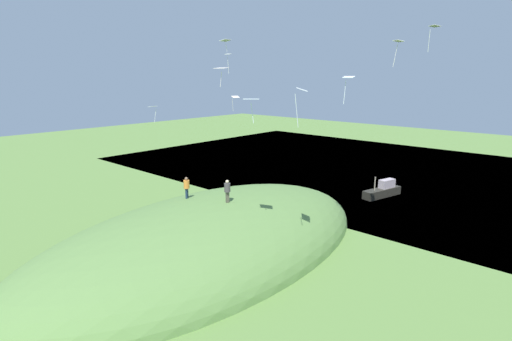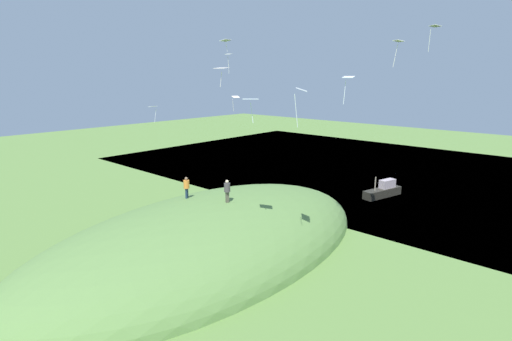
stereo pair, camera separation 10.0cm
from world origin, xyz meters
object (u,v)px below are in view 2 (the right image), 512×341
kite_1 (398,43)px  mooring_post (251,195)px  kite_0 (434,28)px  kite_7 (153,108)px  kite_4 (228,56)px  boat_on_lake (383,191)px  person_with_child (186,185)px  kite_3 (221,69)px  kite_5 (251,100)px  kite_6 (348,79)px  person_near_shore (227,188)px  person_walking_path (184,202)px  kite_9 (236,98)px  kite_2 (226,41)px  kite_8 (301,92)px

kite_1 → mooring_post: kite_1 is taller
kite_0 → kite_7: (16.64, -18.49, -6.90)m
kite_4 → boat_on_lake: bearing=125.7°
person_with_child → kite_3: 9.84m
kite_5 → kite_6: bearing=168.6°
kite_6 → mooring_post: kite_6 is taller
boat_on_lake → kite_7: bearing=161.6°
kite_6 → mooring_post: bearing=-109.1°
person_near_shore → kite_6: 11.81m
kite_0 → kite_4: (6.14, -19.41, -1.96)m
person_walking_path → kite_6: size_ratio=0.93×
boat_on_lake → kite_9: (9.40, -13.96, 10.20)m
kite_4 → mooring_post: bearing=78.6°
kite_2 → kite_3: size_ratio=0.74×
kite_0 → kite_9: 20.94m
person_walking_path → kite_8: size_ratio=0.81×
kite_1 → kite_4: (-0.85, -19.25, -0.28)m
person_near_shore → kite_9: size_ratio=1.02×
kite_1 → kite_6: 5.62m
kite_1 → kite_7: (9.65, -18.33, -5.22)m
boat_on_lake → kite_3: (18.69, -6.23, 13.13)m
person_walking_path → kite_0: (-14.55, 17.25, 16.14)m
person_with_child → kite_8: 13.22m
kite_1 → kite_4: 19.27m
kite_0 → kite_6: (11.76, -1.54, -4.33)m
kite_0 → kite_9: kite_0 is taller
boat_on_lake → mooring_post: boat_on_lake is taller
kite_4 → kite_1: bearing=87.5°
boat_on_lake → kite_3: kite_3 is taller
kite_5 → kite_9: (-14.70, -15.97, -0.94)m
kite_4 → kite_9: bearing=164.2°
kite_0 → kite_5: bearing=-9.1°
person_walking_path → mooring_post: person_walking_path is taller
kite_5 → kite_2: bearing=-128.7°
kite_5 → mooring_post: bearing=-137.0°
kite_9 → boat_on_lake: bearing=124.0°
person_near_shore → mooring_post: size_ratio=1.54×
person_near_shore → kite_5: bearing=-98.7°
kite_4 → kite_6: size_ratio=1.08×
kite_1 → person_near_shore: bearing=-36.8°
kite_9 → mooring_post: size_ratio=1.51×
person_near_shore → kite_4: size_ratio=0.82×
person_with_child → kite_6: bearing=-78.8°
kite_7 → kite_3: bearing=105.9°
person_with_child → kite_2: (-8.65, -4.30, 11.66)m
kite_8 → person_near_shore: bearing=-100.0°
kite_2 → kite_6: size_ratio=0.59×
kite_1 → kite_7: 21.36m
person_near_shore → kite_9: 17.53m
kite_5 → kite_9: 21.72m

